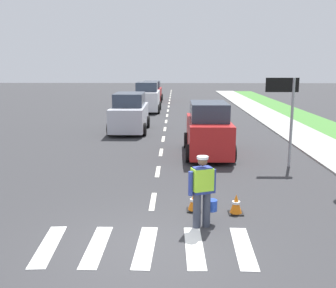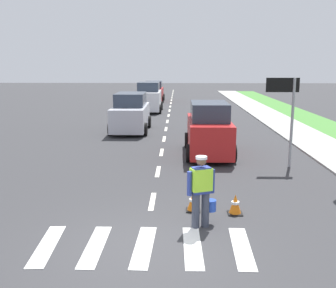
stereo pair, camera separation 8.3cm
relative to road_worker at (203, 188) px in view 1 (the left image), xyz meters
The scene contains 12 objects.
ground_plane 20.00m from the road_worker, 93.53° to the left, with size 96.00×96.00×0.00m, color #333335.
sidewalk_right 10.79m from the road_worker, 56.28° to the left, with size 2.40×72.00×0.14m, color #9E9E99.
crosswalk_stripes 1.86m from the road_worker, 139.69° to the right, with size 4.45×1.92×0.01m.
lane_center_line 24.19m from the road_worker, 92.92° to the left, with size 0.14×46.40×0.01m.
road_worker is the anchor object (origin of this frame).
lane_direction_sign 6.51m from the road_worker, 58.91° to the left, with size 1.16×0.11×3.20m.
traffic_cone_near 1.38m from the road_worker, 42.12° to the left, with size 0.36×0.36×0.51m.
traffic_cone_far 1.22m from the road_worker, 98.39° to the left, with size 0.36×0.36×0.49m.
car_oncoming_second 22.14m from the road_worker, 97.35° to the left, with size 2.07×4.00×2.28m.
car_oncoming_third 30.39m from the road_worker, 95.58° to the left, with size 2.05×4.06×2.01m.
car_outgoing_ahead 7.35m from the road_worker, 84.43° to the left, with size 1.90×4.17×2.16m.
car_oncoming_lead 13.29m from the road_worker, 103.73° to the left, with size 2.02×4.37×2.11m.
Camera 1 is at (0.61, -7.39, 3.68)m, focal length 41.80 mm.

